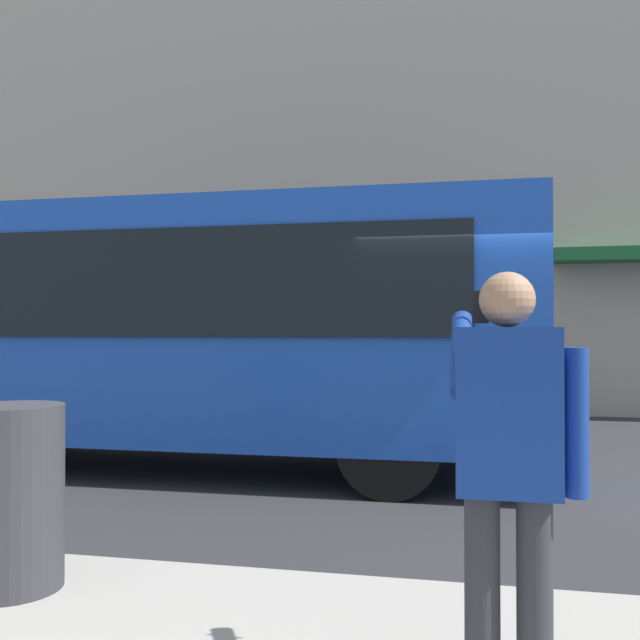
# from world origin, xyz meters

# --- Properties ---
(ground_plane) EXTENTS (60.00, 60.00, 0.00)m
(ground_plane) POSITION_xyz_m (0.00, 0.00, 0.00)
(ground_plane) COLOR #2B2B2D
(building_facade_far) EXTENTS (28.00, 1.55, 12.00)m
(building_facade_far) POSITION_xyz_m (-0.02, -6.80, 5.99)
(building_facade_far) COLOR #A89E8E
(building_facade_far) RESTS_ON ground_plane
(red_bus) EXTENTS (9.05, 2.54, 3.08)m
(red_bus) POSITION_xyz_m (3.98, -0.18, 1.68)
(red_bus) COLOR #1947AD
(red_bus) RESTS_ON ground_plane
(pedestrian_photographer) EXTENTS (0.53, 0.52, 1.70)m
(pedestrian_photographer) POSITION_xyz_m (0.04, 4.82, 1.14)
(pedestrian_photographer) COLOR #2D2D33
(pedestrian_photographer) RESTS_ON sidewalk_curb
(rubbish_bin) EXTENTS (0.58, 0.58, 1.04)m
(rubbish_bin) POSITION_xyz_m (2.75, 4.13, 0.67)
(rubbish_bin) COLOR #333338
(rubbish_bin) RESTS_ON sidewalk_curb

